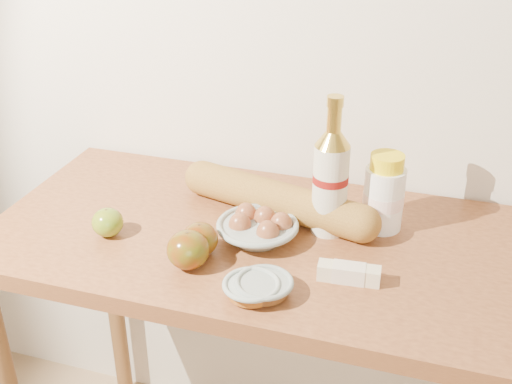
% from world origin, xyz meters
% --- Properties ---
extents(back_wall, '(3.50, 0.02, 2.60)m').
position_xyz_m(back_wall, '(0.00, 1.51, 1.30)').
color(back_wall, silver).
rests_on(back_wall, ground).
extents(table, '(1.20, 0.60, 0.90)m').
position_xyz_m(table, '(0.00, 1.18, 0.78)').
color(table, '#9E5D33').
rests_on(table, ground).
extents(bourbon_bottle, '(0.10, 0.10, 0.31)m').
position_xyz_m(bourbon_bottle, '(0.14, 1.24, 1.03)').
color(bourbon_bottle, beige).
rests_on(bourbon_bottle, table).
extents(cream_bottle, '(0.11, 0.11, 0.18)m').
position_xyz_m(cream_bottle, '(0.25, 1.29, 0.98)').
color(cream_bottle, white).
rests_on(cream_bottle, table).
extents(egg_bowl, '(0.21, 0.21, 0.06)m').
position_xyz_m(egg_bowl, '(0.00, 1.16, 0.93)').
color(egg_bowl, gray).
rests_on(egg_bowl, table).
extents(baguette, '(0.51, 0.20, 0.08)m').
position_xyz_m(baguette, '(0.01, 1.27, 0.94)').
color(baguette, '#B18136').
rests_on(baguette, table).
extents(apple_yellowgreen, '(0.09, 0.09, 0.06)m').
position_xyz_m(apple_yellowgreen, '(-0.32, 1.08, 0.93)').
color(apple_yellowgreen, olive).
rests_on(apple_yellowgreen, table).
extents(apple_redgreen_front, '(0.09, 0.09, 0.07)m').
position_xyz_m(apple_redgreen_front, '(-0.10, 1.07, 0.94)').
color(apple_redgreen_front, maroon).
rests_on(apple_redgreen_front, table).
extents(apple_redgreen_right, '(0.09, 0.09, 0.08)m').
position_xyz_m(apple_redgreen_right, '(-0.10, 1.02, 0.94)').
color(apple_redgreen_right, maroon).
rests_on(apple_redgreen_right, table).
extents(sugar_bowl, '(0.14, 0.14, 0.03)m').
position_xyz_m(sugar_bowl, '(0.07, 0.98, 0.92)').
color(sugar_bowl, gray).
rests_on(sugar_bowl, table).
extents(syrup_bowl, '(0.12, 0.12, 0.03)m').
position_xyz_m(syrup_bowl, '(0.05, 0.96, 0.92)').
color(syrup_bowl, '#95A39C').
rests_on(syrup_bowl, table).
extents(butter_stick, '(0.12, 0.04, 0.04)m').
position_xyz_m(butter_stick, '(0.22, 1.07, 0.92)').
color(butter_stick, beige).
rests_on(butter_stick, table).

